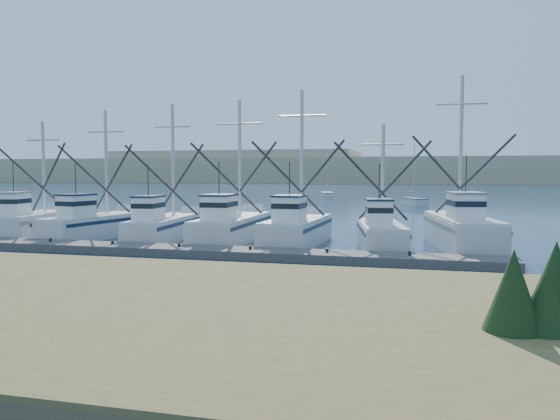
# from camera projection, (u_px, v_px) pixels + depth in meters

# --- Properties ---
(ground) EXTENTS (500.00, 500.00, 0.00)m
(ground) POSITION_uv_depth(u_px,v_px,m) (303.00, 286.00, 21.12)
(ground) COLOR #0B2034
(ground) RESTS_ON ground
(floating_dock) EXTENTS (31.91, 2.57, 0.43)m
(floating_dock) POSITION_uv_depth(u_px,v_px,m) (196.00, 251.00, 28.86)
(floating_dock) COLOR #58534F
(floating_dock) RESTS_ON ground
(dune_ridge) EXTENTS (360.00, 60.00, 10.00)m
(dune_ridge) POSITION_uv_depth(u_px,v_px,m) (406.00, 170.00, 224.04)
(dune_ridge) COLOR tan
(dune_ridge) RESTS_ON ground
(trawler_fleet) EXTENTS (31.33, 9.59, 10.11)m
(trawler_fleet) POSITION_uv_depth(u_px,v_px,m) (242.00, 227.00, 33.71)
(trawler_fleet) COLOR silver
(trawler_fleet) RESTS_ON ground
(sailboat_near) EXTENTS (3.72, 6.03, 8.10)m
(sailboat_near) POSITION_uv_depth(u_px,v_px,m) (414.00, 202.00, 71.45)
(sailboat_near) COLOR silver
(sailboat_near) RESTS_ON ground
(sailboat_far) EXTENTS (3.18, 6.53, 8.10)m
(sailboat_far) POSITION_uv_depth(u_px,v_px,m) (327.00, 195.00, 92.07)
(sailboat_far) COLOR silver
(sailboat_far) RESTS_ON ground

